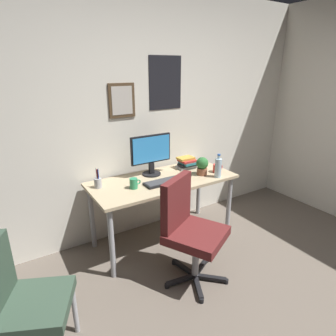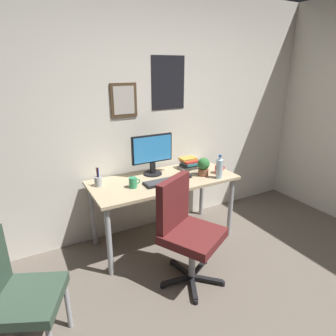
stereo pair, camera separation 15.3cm
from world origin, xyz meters
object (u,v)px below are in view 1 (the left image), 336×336
object	(u,v)px
pen_cup	(98,182)
book_stack_left	(187,163)
office_chair	(188,226)
monitor	(151,153)
side_chair	(22,299)
water_bottle	(218,168)
coffee_mug_near	(134,183)
coffee_mug_far	(217,168)
computer_mouse	(188,175)
keyboard	(165,182)
potted_plant	(202,165)

from	to	relation	value
pen_cup	book_stack_left	world-z (taller)	pen_cup
office_chair	monitor	size ratio (longest dim) A/B	2.07
office_chair	side_chair	bearing A→B (deg)	-175.08
side_chair	monitor	world-z (taller)	monitor
office_chair	water_bottle	world-z (taller)	water_bottle
pen_cup	monitor	bearing A→B (deg)	4.29
office_chair	book_stack_left	xyz separation A→B (m)	(0.53, 0.78, 0.26)
coffee_mug_near	side_chair	bearing A→B (deg)	-147.80
coffee_mug_near	coffee_mug_far	distance (m)	0.98
office_chair	monitor	world-z (taller)	monitor
coffee_mug_near	book_stack_left	bearing A→B (deg)	15.17
computer_mouse	pen_cup	world-z (taller)	pen_cup
computer_mouse	book_stack_left	distance (m)	0.27
coffee_mug_near	pen_cup	world-z (taller)	pen_cup
keyboard	pen_cup	distance (m)	0.65
side_chair	keyboard	world-z (taller)	side_chair
potted_plant	book_stack_left	world-z (taller)	potted_plant
coffee_mug_near	keyboard	bearing A→B (deg)	-7.15
keyboard	potted_plant	bearing A→B (deg)	-1.30
keyboard	pen_cup	world-z (taller)	pen_cup
keyboard	coffee_mug_near	bearing A→B (deg)	172.85
keyboard	book_stack_left	size ratio (longest dim) A/B	1.89
keyboard	potted_plant	xyz separation A→B (m)	(0.46, -0.01, 0.09)
water_bottle	coffee_mug_near	distance (m)	0.90
potted_plant	side_chair	bearing A→B (deg)	-161.31
computer_mouse	coffee_mug_near	size ratio (longest dim) A/B	0.97
monitor	coffee_mug_near	distance (m)	0.45
coffee_mug_near	coffee_mug_far	xyz separation A→B (m)	(0.97, -0.08, -0.01)
side_chair	water_bottle	world-z (taller)	water_bottle
water_bottle	monitor	bearing A→B (deg)	141.81
side_chair	keyboard	bearing A→B (deg)	24.53
computer_mouse	potted_plant	distance (m)	0.19
potted_plant	office_chair	bearing A→B (deg)	-136.44
side_chair	monitor	size ratio (longest dim) A/B	1.90
office_chair	water_bottle	xyz separation A→B (m)	(0.64, 0.37, 0.30)
coffee_mug_far	potted_plant	xyz separation A→B (m)	(-0.19, 0.03, 0.06)
coffee_mug_far	potted_plant	size ratio (longest dim) A/B	0.64
computer_mouse	keyboard	bearing A→B (deg)	-175.08
side_chair	potted_plant	world-z (taller)	potted_plant
monitor	coffee_mug_far	xyz separation A→B (m)	(0.65, -0.32, -0.19)
water_bottle	potted_plant	world-z (taller)	water_bottle
side_chair	computer_mouse	size ratio (longest dim) A/B	7.95
water_bottle	book_stack_left	size ratio (longest dim) A/B	1.11
office_chair	keyboard	size ratio (longest dim) A/B	2.21
coffee_mug_far	coffee_mug_near	bearing A→B (deg)	175.39
monitor	keyboard	bearing A→B (deg)	-90.11
office_chair	keyboard	world-z (taller)	office_chair
office_chair	water_bottle	size ratio (longest dim) A/B	3.76
pen_cup	book_stack_left	size ratio (longest dim) A/B	0.88
keyboard	side_chair	bearing A→B (deg)	-155.47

